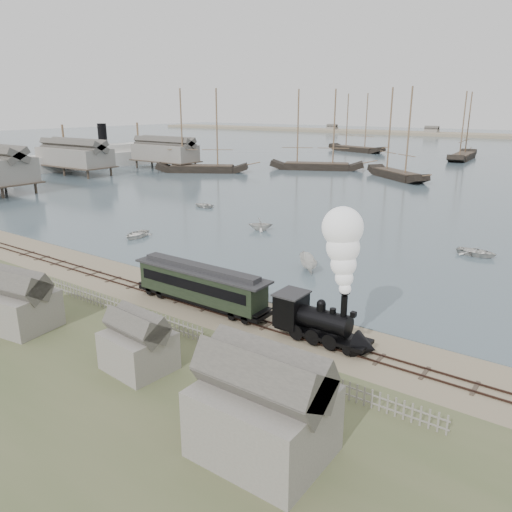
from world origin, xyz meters
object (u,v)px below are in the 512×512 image
Objects in this scene: locomotive at (335,287)px; beached_dinghy at (172,282)px; steamship at (103,145)px; passenger_coach at (201,284)px.

locomotive is 2.61× the size of beached_dinghy.
beached_dinghy is 99.82m from steamship.
beached_dinghy is at bearing -113.81° from steamship.
locomotive reaches higher than passenger_coach.
beached_dinghy is 0.07× the size of steamship.
steamship is at bearing 149.43° from locomotive.
locomotive is 115.60m from steamship.
locomotive is at bearing 0.00° from passenger_coach.
locomotive is 12.40m from passenger_coach.
steamship is (-87.36, 58.79, 3.70)m from passenger_coach.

